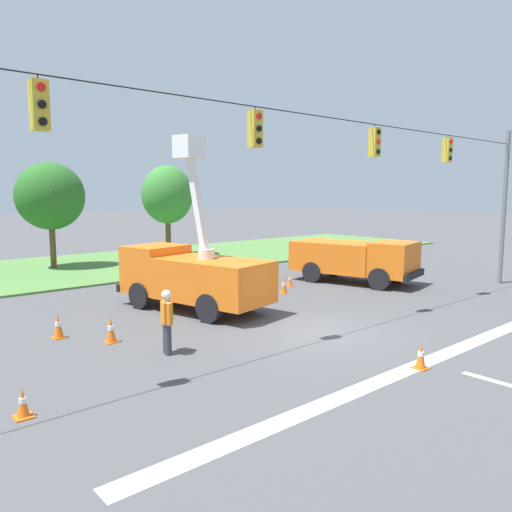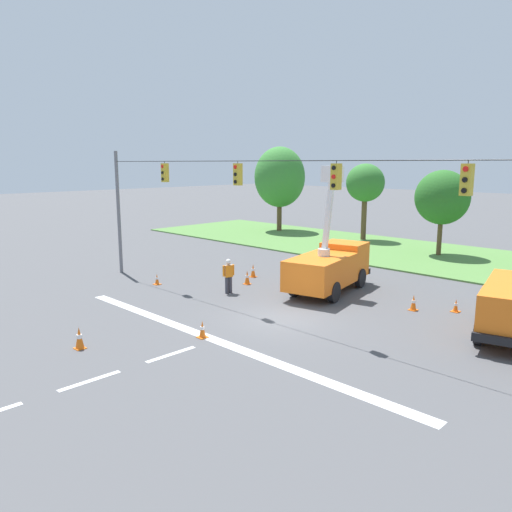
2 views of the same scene
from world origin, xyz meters
TOP-DOWN VIEW (x-y plane):
  - ground_plane at (0.00, 0.00)m, footprint 200.00×200.00m
  - grass_verge at (0.00, 18.00)m, footprint 56.00×12.00m
  - lane_markings at (0.00, -5.19)m, footprint 17.60×15.25m
  - signal_gantry at (-0.07, -0.00)m, footprint 26.20×0.33m
  - tree_centre at (-1.74, 18.65)m, footprint 3.80×3.36m
  - tree_east at (6.07, 19.07)m, footprint 3.47×3.19m
  - utility_truck_bucket_lift at (-1.31, 5.12)m, footprint 3.54×6.45m
  - utility_truck_support_near at (7.84, 4.75)m, footprint 3.81×6.41m
  - road_worker at (-4.71, 1.25)m, footprint 0.34×0.63m
  - traffic_cone_foreground_left at (4.86, 6.17)m, footprint 0.36×0.36m
  - traffic_cone_mid_left at (-8.84, -0.26)m, footprint 0.36×0.36m
  - traffic_cone_mid_right at (-6.41, 4.70)m, footprint 0.36×0.36m
  - traffic_cone_near_bucket at (-5.41, 3.24)m, footprint 0.36×0.36m
  - traffic_cone_lane_edge_a at (-0.55, -3.87)m, footprint 0.36×0.36m
  - traffic_cone_lane_edge_b at (3.41, 5.07)m, footprint 0.36×0.36m

SIDE VIEW (x-z plane):
  - ground_plane at x=0.00m, z-range 0.00..0.00m
  - lane_markings at x=0.00m, z-range 0.00..0.01m
  - grass_verge at x=0.00m, z-range 0.00..0.10m
  - traffic_cone_foreground_left at x=4.86m, z-range -0.02..0.57m
  - traffic_cone_mid_left at x=-8.84m, z-range -0.02..0.59m
  - traffic_cone_lane_edge_a at x=-0.55m, z-range -0.01..0.65m
  - traffic_cone_lane_edge_b at x=3.41m, z-range -0.01..0.71m
  - traffic_cone_mid_right at x=-6.41m, z-range 0.00..0.75m
  - traffic_cone_near_bucket at x=-5.41m, z-range 0.00..0.76m
  - road_worker at x=-4.71m, z-range 0.11..1.88m
  - utility_truck_support_near at x=7.84m, z-range 0.16..2.25m
  - utility_truck_bucket_lift at x=-1.31m, z-range -1.79..4.59m
  - tree_centre at x=-1.74m, z-range 1.12..7.17m
  - tree_east at x=6.07m, z-range 1.12..7.28m
  - signal_gantry at x=-0.07m, z-range 0.98..8.18m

